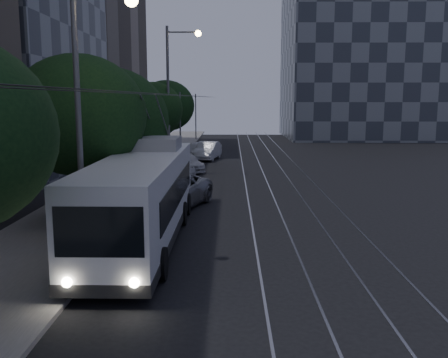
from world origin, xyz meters
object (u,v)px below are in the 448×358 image
at_px(car_white_d, 198,150).
at_px(streetlamp_near, 89,97).
at_px(car_white_c, 207,151).
at_px(trolleybus, 143,197).
at_px(car_white_a, 174,174).
at_px(car_white_b, 185,162).
at_px(streetlamp_far, 174,86).
at_px(pickup_silver, 168,192).

bearing_deg(car_white_d, streetlamp_near, -83.06).
bearing_deg(car_white_c, trolleybus, -82.41).
distance_m(car_white_a, car_white_b, 5.92).
relative_size(trolleybus, car_white_b, 2.72).
xyz_separation_m(car_white_b, car_white_c, (1.35, 7.20, 0.11)).
distance_m(car_white_c, streetlamp_near, 28.25).
bearing_deg(car_white_a, car_white_b, 107.75).
relative_size(car_white_c, streetlamp_far, 0.46).
height_order(car_white_b, streetlamp_far, streetlamp_far).
distance_m(pickup_silver, car_white_d, 21.31).
xyz_separation_m(car_white_b, streetlamp_near, (-1.25, -20.54, 4.82)).
bearing_deg(streetlamp_far, car_white_b, 56.27).
relative_size(pickup_silver, car_white_b, 1.30).
bearing_deg(car_white_c, car_white_a, -86.35).
xyz_separation_m(car_white_a, car_white_b, (0.17, 5.92, -0.00)).
height_order(car_white_b, streetlamp_near, streetlamp_near).
xyz_separation_m(pickup_silver, car_white_a, (-0.53, 7.26, -0.16)).
xyz_separation_m(trolleybus, streetlamp_far, (-0.79, 17.86, 4.54)).
relative_size(pickup_silver, streetlamp_far, 0.58).
bearing_deg(car_white_c, car_white_b, -90.38).
bearing_deg(car_white_a, pickup_silver, -66.47).
distance_m(trolleybus, car_white_d, 26.97).
height_order(pickup_silver, car_white_b, pickup_silver).
xyz_separation_m(pickup_silver, streetlamp_far, (-1.01, 12.21, 5.44)).
distance_m(trolleybus, car_white_a, 12.95).
height_order(pickup_silver, streetlamp_far, streetlamp_far).
xyz_separation_m(streetlamp_near, streetlamp_far, (0.60, 19.57, 0.79)).
height_order(car_white_a, streetlamp_far, streetlamp_far).
height_order(streetlamp_near, streetlamp_far, streetlamp_far).
bearing_deg(car_white_a, streetlamp_far, 114.91).
bearing_deg(car_white_c, streetlamp_near, -85.09).
bearing_deg(car_white_c, car_white_d, 145.64).
xyz_separation_m(trolleybus, car_white_b, (-0.14, 18.83, -1.07)).
bearing_deg(car_white_a, streetlamp_near, -74.84).
xyz_separation_m(trolleybus, car_white_a, (-0.31, 12.90, -1.06)).
relative_size(pickup_silver, car_white_c, 1.27).
xyz_separation_m(trolleybus, car_white_d, (0.27, 26.95, -0.98)).
relative_size(trolleybus, pickup_silver, 2.09).
bearing_deg(trolleybus, pickup_silver, 88.00).
relative_size(car_white_a, car_white_b, 0.86).
bearing_deg(streetlamp_near, pickup_silver, 77.71).
relative_size(pickup_silver, car_white_d, 1.36).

